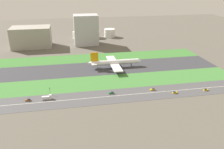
% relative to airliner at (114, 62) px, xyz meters
% --- Properties ---
extents(ground_plane, '(800.00, 800.00, 0.00)m').
position_rel_airliner_xyz_m(ground_plane, '(-16.95, -0.00, -6.23)').
color(ground_plane, '#5B564C').
extents(runway, '(280.00, 46.00, 0.10)m').
position_rel_airliner_xyz_m(runway, '(-16.95, -0.00, -6.18)').
color(runway, '#38383D').
rests_on(runway, ground_plane).
extents(grass_median_north, '(280.00, 36.00, 0.10)m').
position_rel_airliner_xyz_m(grass_median_north, '(-16.95, 41.00, -6.18)').
color(grass_median_north, '#3D7A33').
rests_on(grass_median_north, ground_plane).
extents(grass_median_south, '(280.00, 36.00, 0.10)m').
position_rel_airliner_xyz_m(grass_median_south, '(-16.95, -41.00, -6.18)').
color(grass_median_south, '#427F38').
rests_on(grass_median_south, ground_plane).
extents(highway, '(280.00, 28.00, 0.10)m').
position_rel_airliner_xyz_m(highway, '(-16.95, -73.00, -6.18)').
color(highway, '#4C4C4F').
rests_on(highway, ground_plane).
extents(highway_centerline, '(266.00, 0.50, 0.01)m').
position_rel_airliner_xyz_m(highway_centerline, '(-16.95, -73.00, -6.13)').
color(highway_centerline, silver).
rests_on(highway_centerline, highway).
extents(airliner, '(65.00, 56.00, 19.70)m').
position_rel_airliner_xyz_m(airliner, '(0.00, 0.00, 0.00)').
color(airliner, white).
rests_on(airliner, runway).
extents(car_4, '(4.40, 1.80, 2.00)m').
position_rel_airliner_xyz_m(car_4, '(41.56, -78.00, -5.31)').
color(car_4, yellow).
rests_on(car_4, highway).
extents(car_2, '(4.40, 1.80, 2.00)m').
position_rel_airliner_xyz_m(car_2, '(-89.48, -68.00, -5.31)').
color(car_2, brown).
rests_on(car_2, highway).
extents(car_0, '(4.40, 1.80, 2.00)m').
position_rel_airliner_xyz_m(car_0, '(72.90, -78.00, -5.31)').
color(car_0, yellow).
rests_on(car_0, highway).
extents(truck_0, '(8.40, 2.50, 4.00)m').
position_rel_airliner_xyz_m(truck_0, '(-73.40, -68.00, -4.56)').
color(truck_0, silver).
rests_on(truck_0, highway).
extents(car_3, '(4.40, 1.80, 2.00)m').
position_rel_airliner_xyz_m(car_3, '(23.69, -68.00, -5.31)').
color(car_3, yellow).
rests_on(car_3, highway).
extents(car_1, '(4.40, 1.80, 2.00)m').
position_rel_airliner_xyz_m(car_1, '(-15.99, -68.00, -5.31)').
color(car_1, '#19662D').
rests_on(car_1, highway).
extents(traffic_light, '(0.36, 0.50, 7.20)m').
position_rel_airliner_xyz_m(traffic_light, '(-71.20, -60.01, -1.94)').
color(traffic_light, '#4C4C51').
rests_on(traffic_light, highway).
extents(terminal_building, '(58.24, 36.80, 30.94)m').
position_rel_airliner_xyz_m(terminal_building, '(-106.95, 114.00, 9.24)').
color(terminal_building, '#9E998E').
rests_on(terminal_building, ground_plane).
extents(hangar_building, '(37.52, 28.72, 46.90)m').
position_rel_airliner_xyz_m(hangar_building, '(-22.79, 114.00, 17.22)').
color(hangar_building, '#B2B2B7').
rests_on(hangar_building, ground_plane).
extents(fuel_tank_west, '(18.86, 18.86, 12.07)m').
position_rel_airliner_xyz_m(fuel_tank_west, '(-33.87, 159.00, -0.20)').
color(fuel_tank_west, silver).
rests_on(fuel_tank_west, ground_plane).
extents(fuel_tank_centre, '(21.44, 21.44, 13.19)m').
position_rel_airliner_xyz_m(fuel_tank_centre, '(-6.31, 159.00, 0.37)').
color(fuel_tank_centre, silver).
rests_on(fuel_tank_centre, ground_plane).
extents(fuel_tank_east, '(19.84, 19.84, 14.56)m').
position_rel_airliner_xyz_m(fuel_tank_east, '(23.32, 159.00, 1.05)').
color(fuel_tank_east, silver).
rests_on(fuel_tank_east, ground_plane).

